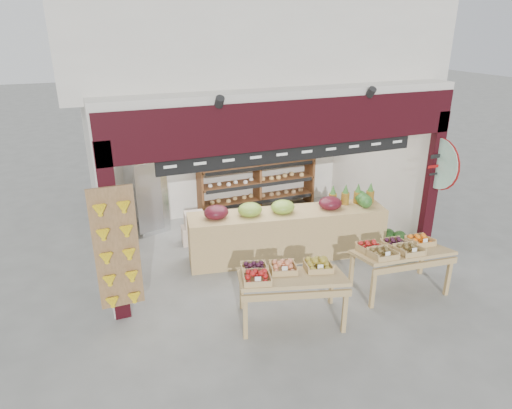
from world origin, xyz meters
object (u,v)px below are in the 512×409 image
(cardboard_stack, at_px, (205,230))
(display_table_left, at_px, (284,274))
(mid_counter, at_px, (287,232))
(refrigerator, at_px, (147,193))
(display_table_right, at_px, (398,250))
(watermelon_pile, at_px, (397,247))
(back_shelving, at_px, (257,165))

(cardboard_stack, relative_size, display_table_left, 0.59)
(mid_counter, distance_m, display_table_left, 1.92)
(refrigerator, relative_size, display_table_right, 1.07)
(display_table_left, xyz_separation_m, watermelon_pile, (2.76, 0.94, -0.55))
(cardboard_stack, height_order, display_table_right, display_table_right)
(display_table_right, bearing_deg, mid_counter, 123.90)
(back_shelving, height_order, display_table_right, back_shelving)
(mid_counter, relative_size, display_table_right, 2.39)
(display_table_right, height_order, watermelon_pile, display_table_right)
(mid_counter, relative_size, display_table_left, 2.18)
(mid_counter, bearing_deg, refrigerator, 135.15)
(refrigerator, height_order, display_table_right, refrigerator)
(mid_counter, bearing_deg, display_table_left, -116.91)
(back_shelving, distance_m, display_table_left, 4.14)
(refrigerator, distance_m, mid_counter, 3.04)
(cardboard_stack, xyz_separation_m, display_table_left, (0.35, -2.88, 0.49))
(back_shelving, distance_m, mid_counter, 2.35)
(back_shelving, xyz_separation_m, refrigerator, (-2.47, -0.12, -0.29))
(display_table_left, relative_size, watermelon_pile, 2.43)
(cardboard_stack, bearing_deg, refrigerator, 134.46)
(back_shelving, height_order, watermelon_pile, back_shelving)
(refrigerator, xyz_separation_m, watermelon_pile, (4.04, -2.89, -0.64))
(watermelon_pile, bearing_deg, mid_counter, 158.26)
(refrigerator, distance_m, cardboard_stack, 1.45)
(watermelon_pile, bearing_deg, display_table_left, -161.22)
(refrigerator, distance_m, display_table_left, 4.04)
(refrigerator, height_order, cardboard_stack, refrigerator)
(cardboard_stack, bearing_deg, display_table_right, -50.71)
(cardboard_stack, bearing_deg, back_shelving, 34.58)
(back_shelving, xyz_separation_m, display_table_left, (-1.19, -3.95, -0.38))
(cardboard_stack, relative_size, mid_counter, 0.27)
(cardboard_stack, xyz_separation_m, display_table_right, (2.34, -2.85, 0.48))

